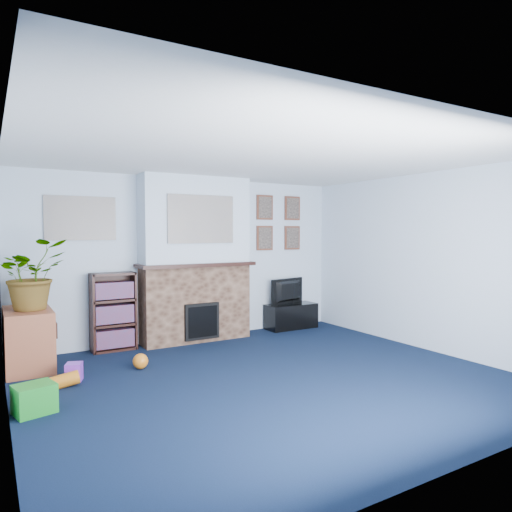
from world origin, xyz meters
TOP-DOWN VIEW (x-y plane):
  - floor at (0.00, 0.00)m, footprint 5.00×4.50m
  - ceiling at (0.00, 0.00)m, footprint 5.00×4.50m
  - wall_back at (0.00, 2.25)m, footprint 5.00×0.04m
  - wall_front at (0.00, -2.25)m, footprint 5.00×0.04m
  - wall_left at (-2.50, 0.00)m, footprint 0.04×4.50m
  - wall_right at (2.50, 0.00)m, footprint 0.04×4.50m
  - chimney_breast at (0.00, 2.05)m, footprint 1.72×0.50m
  - collage_main at (0.00, 1.84)m, footprint 1.00×0.03m
  - collage_left at (-1.55, 2.23)m, footprint 0.90×0.03m
  - portrait_tl at (1.30, 2.23)m, footprint 0.30×0.03m
  - portrait_tr at (1.85, 2.23)m, footprint 0.30×0.03m
  - portrait_bl at (1.30, 2.23)m, footprint 0.30×0.03m
  - portrait_br at (1.85, 2.23)m, footprint 0.30×0.03m
  - tv_stand at (1.69, 2.03)m, footprint 0.86×0.36m
  - television at (1.69, 2.05)m, footprint 0.73×0.26m
  - bookshelf at (-1.18, 2.11)m, footprint 0.58×0.28m
  - sideboard at (-2.24, 1.75)m, footprint 0.50×0.90m
  - potted_plant at (-2.19, 1.70)m, footprint 0.93×0.88m
  - mantel_clock at (-0.06, 2.00)m, footprint 0.11×0.06m
  - mantel_candle at (0.28, 2.00)m, footprint 0.05×0.05m
  - mantel_teddy at (-0.56, 2.00)m, footprint 0.13×0.13m
  - mantel_can at (0.77, 2.00)m, footprint 0.06×0.06m
  - green_crate at (-2.30, 0.25)m, footprint 0.38×0.33m
  - toy_ball at (-1.12, 1.07)m, footprint 0.18×0.18m
  - toy_block at (-1.86, 1.00)m, footprint 0.21×0.21m
  - toy_tube at (-1.99, 0.84)m, footprint 0.32×0.14m

SIDE VIEW (x-z plane):
  - floor at x=0.00m, z-range -0.01..0.01m
  - toy_tube at x=-1.99m, z-range -0.02..0.16m
  - toy_ball at x=-1.12m, z-range 0.00..0.18m
  - toy_block at x=-1.86m, z-range 0.01..0.21m
  - green_crate at x=-2.30m, z-range 0.01..0.27m
  - tv_stand at x=1.69m, z-range 0.02..0.43m
  - sideboard at x=-2.24m, z-range 0.00..0.70m
  - bookshelf at x=-1.18m, z-range -0.02..1.03m
  - television at x=1.69m, z-range 0.41..0.83m
  - potted_plant at x=-2.19m, z-range 0.70..1.52m
  - chimney_breast at x=0.00m, z-range -0.02..2.38m
  - wall_back at x=0.00m, z-range 0.00..2.40m
  - wall_front at x=0.00m, z-range 0.00..2.40m
  - wall_left at x=-2.50m, z-range 0.00..2.40m
  - wall_right at x=2.50m, z-range 0.00..2.40m
  - mantel_can at x=0.77m, z-range 1.15..1.27m
  - mantel_teddy at x=-0.56m, z-range 1.15..1.28m
  - mantel_clock at x=-0.06m, z-range 1.15..1.29m
  - mantel_candle at x=0.28m, z-range 1.16..1.30m
  - portrait_bl at x=1.30m, z-range 1.30..1.70m
  - portrait_br at x=1.85m, z-range 1.30..1.70m
  - collage_left at x=-1.55m, z-range 1.49..2.07m
  - collage_main at x=0.00m, z-range 1.44..2.12m
  - portrait_tl at x=1.30m, z-range 1.80..2.20m
  - portrait_tr at x=1.85m, z-range 1.80..2.20m
  - ceiling at x=0.00m, z-range 2.40..2.40m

